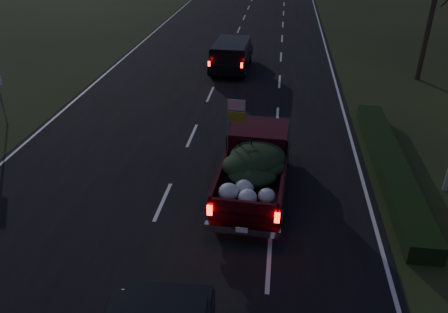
# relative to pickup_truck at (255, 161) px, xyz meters

# --- Properties ---
(ground) EXTENTS (120.00, 120.00, 0.00)m
(ground) POSITION_rel_pickup_truck_xyz_m (-2.95, -1.21, -1.08)
(ground) COLOR black
(ground) RESTS_ON ground
(road_asphalt) EXTENTS (14.00, 120.00, 0.02)m
(road_asphalt) POSITION_rel_pickup_truck_xyz_m (-2.95, -1.21, -1.07)
(road_asphalt) COLOR black
(road_asphalt) RESTS_ON ground
(hedge_row) EXTENTS (1.00, 10.00, 0.60)m
(hedge_row) POSITION_rel_pickup_truck_xyz_m (4.85, 1.79, -0.78)
(hedge_row) COLOR black
(hedge_row) RESTS_ON ground
(pickup_truck) EXTENTS (2.39, 5.61, 2.89)m
(pickup_truck) POSITION_rel_pickup_truck_xyz_m (0.00, 0.00, 0.00)
(pickup_truck) COLOR #35070D
(pickup_truck) RESTS_ON ground
(lead_suv) EXTENTS (2.22, 4.98, 1.41)m
(lead_suv) POSITION_rel_pickup_truck_xyz_m (-2.33, 13.13, -0.01)
(lead_suv) COLOR black
(lead_suv) RESTS_ON ground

